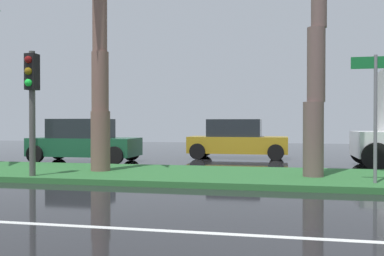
{
  "coord_description": "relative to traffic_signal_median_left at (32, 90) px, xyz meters",
  "views": [
    {
      "loc": [
        -0.38,
        -3.99,
        1.56
      ],
      "look_at": [
        -3.41,
        10.22,
        1.39
      ],
      "focal_mm": 40.45,
      "sensor_mm": 36.0,
      "label": 1
    }
  ],
  "objects": [
    {
      "name": "street_name_sign",
      "position": [
        8.64,
        0.44,
        -0.35
      ],
      "size": [
        1.1,
        0.08,
        3.0
      ],
      "color": "slate",
      "rests_on": "median_strip"
    },
    {
      "name": "traffic_signal_median_left",
      "position": [
        0.0,
        0.0,
        0.0
      ],
      "size": [
        0.28,
        0.43,
        3.31
      ],
      "color": "#4C4C47",
      "rests_on": "median_strip"
    },
    {
      "name": "near_lane_divider_stripe",
      "position": [
        6.93,
        -4.34,
        -2.43
      ],
      "size": [
        81.0,
        0.14,
        0.01
      ],
      "primitive_type": "cube",
      "color": "white",
      "rests_on": "ground_plane"
    },
    {
      "name": "car_in_traffic_second",
      "position": [
        4.52,
        8.73,
        -1.61
      ],
      "size": [
        4.3,
        2.02,
        1.72
      ],
      "color": "#B28C1E",
      "rests_on": "ground_plane"
    },
    {
      "name": "median_strip",
      "position": [
        6.93,
        1.66,
        -2.36
      ],
      "size": [
        85.5,
        4.0,
        0.15
      ],
      "primitive_type": "cube",
      "color": "#2D6B33",
      "rests_on": "ground_plane"
    },
    {
      "name": "ground_plane",
      "position": [
        6.93,
        2.66,
        -2.48
      ],
      "size": [
        90.0,
        42.0,
        0.1
      ],
      "primitive_type": "cube",
      "color": "black"
    },
    {
      "name": "car_in_traffic_leading",
      "position": [
        -1.35,
        5.77,
        -1.61
      ],
      "size": [
        4.3,
        2.02,
        1.72
      ],
      "color": "#195133",
      "rests_on": "ground_plane"
    }
  ]
}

